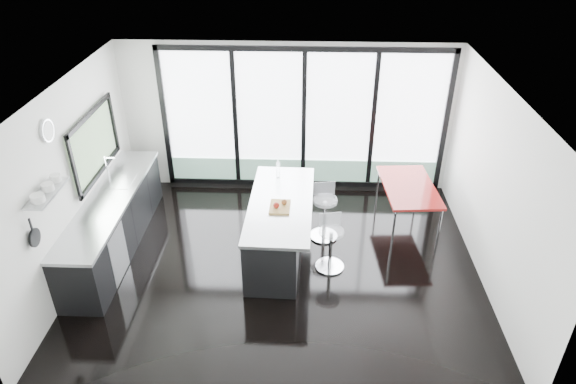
{
  "coord_description": "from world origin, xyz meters",
  "views": [
    {
      "loc": [
        0.37,
        -6.22,
        5.04
      ],
      "look_at": [
        0.1,
        0.3,
        1.15
      ],
      "focal_mm": 32.0,
      "sensor_mm": 36.0,
      "label": 1
    }
  ],
  "objects_px": {
    "island": "(276,227)",
    "bar_stool_near": "(330,249)",
    "red_table": "(406,206)",
    "bar_stool_far": "(324,218)"
  },
  "relations": [
    {
      "from": "red_table",
      "to": "island",
      "type": "bearing_deg",
      "value": -158.78
    },
    {
      "from": "bar_stool_far",
      "to": "island",
      "type": "bearing_deg",
      "value": -158.1
    },
    {
      "from": "island",
      "to": "red_table",
      "type": "bearing_deg",
      "value": 21.22
    },
    {
      "from": "island",
      "to": "bar_stool_near",
      "type": "relative_size",
      "value": 3.31
    },
    {
      "from": "island",
      "to": "bar_stool_near",
      "type": "distance_m",
      "value": 0.93
    },
    {
      "from": "bar_stool_near",
      "to": "red_table",
      "type": "relative_size",
      "value": 0.48
    },
    {
      "from": "bar_stool_near",
      "to": "red_table",
      "type": "height_order",
      "value": "red_table"
    },
    {
      "from": "red_table",
      "to": "bar_stool_far",
      "type": "bearing_deg",
      "value": -163.69
    },
    {
      "from": "island",
      "to": "bar_stool_far",
      "type": "relative_size",
      "value": 3.11
    },
    {
      "from": "bar_stool_far",
      "to": "red_table",
      "type": "distance_m",
      "value": 1.46
    }
  ]
}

